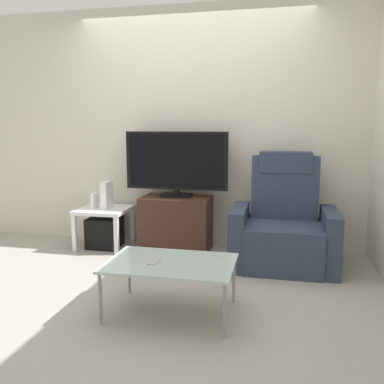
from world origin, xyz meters
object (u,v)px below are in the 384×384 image
Objects in this scene: tv_stand at (176,223)px; television at (176,162)px; subwoofer_box at (105,232)px; game_console at (107,195)px; side_table at (104,214)px; book_upright at (94,201)px; cell_phone at (154,261)px; coffee_table at (171,265)px; recliner_armchair at (284,227)px.

tv_stand is 0.66m from television.
subwoofer_box is 0.42m from game_console.
television reaches higher than side_table.
book_upright reaches higher than subwoofer_box.
side_table is at bearing 11.31° from book_upright.
television is 2.03× the size of side_table.
book_upright is 1.12× the size of cell_phone.
television is at bearing 5.63° from side_table.
cell_phone is (0.99, -1.45, -0.20)m from game_console.
tv_stand is at bearing 96.32° from cell_phone.
game_console reaches higher than book_upright.
book_upright is at bearing -168.69° from side_table.
tv_stand is 2.20× the size of subwoofer_box.
tv_stand is 0.81× the size of coffee_table.
book_upright is at bearing -174.91° from tv_stand.
recliner_armchair is at bearing -5.61° from game_console.
book_upright is 0.19× the size of coffee_table.
subwoofer_box is 1.13× the size of game_console.
tv_stand reaches higher than subwoofer_box.
coffee_table is 0.12m from cell_phone.
game_console reaches higher than cell_phone.
recliner_armchair is at bearing 57.61° from coffee_table.
television reaches higher than recliner_armchair.
television is (0.00, 0.02, 0.66)m from tv_stand.
coffee_table is (1.14, -1.41, -0.01)m from side_table.
subwoofer_box is (-0.80, -0.06, -0.13)m from tv_stand.
coffee_table reaches higher than subwoofer_box.
tv_stand is 1.35× the size of side_table.
game_console is at bearing 127.90° from coffee_table.
subwoofer_box is at bearing 169.75° from recliner_armchair.
side_table is 0.18m from book_upright.
television is 1.02× the size of recliner_armchair.
coffee_table is (-0.79, -1.24, -0.02)m from recliner_armchair.
recliner_armchair is at bearing -11.87° from tv_stand.
tv_stand reaches higher than side_table.
recliner_armchair reaches higher than book_upright.
recliner_armchair is 1.92m from game_console.
television is 1.12m from subwoofer_box.
coffee_table is (0.34, -1.49, -0.59)m from television.
cell_phone is at bearing -54.50° from side_table.
coffee_table is at bearing -48.26° from book_upright.
cell_phone is at bearing -51.56° from book_upright.
game_console is 0.33× the size of coffee_table.
book_upright is at bearing 126.33° from cell_phone.
game_console reaches higher than side_table.
game_console is at bearing 169.35° from recliner_armchair.
tv_stand is 1.15m from recliner_armchair.
tv_stand is at bearing 3.76° from game_console.
game_console reaches higher than coffee_table.
side_table is 0.20m from subwoofer_box.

